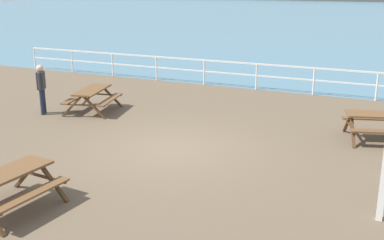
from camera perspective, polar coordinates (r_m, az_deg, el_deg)
name	(u,v)px	position (r m, az deg, el deg)	size (l,w,h in m)	color
ground_plane	(172,152)	(12.77, -2.40, -3.83)	(30.00, 24.00, 0.20)	brown
sea_band	(361,16)	(63.83, 19.57, 11.68)	(142.00, 90.00, 0.01)	teal
distant_shoreline	(381,2)	(106.68, 21.71, 13.04)	(142.00, 6.00, 1.80)	#4C4C47
seaward_railing	(257,71)	(19.55, 7.75, 5.82)	(23.07, 0.07, 1.08)	white
picnic_table_near_left	(7,181)	(9.93, -21.21, -6.88)	(1.69, 1.94, 0.80)	brown
picnic_table_near_right	(92,95)	(16.46, -11.84, 2.97)	(1.86, 2.08, 0.80)	brown
picnic_table_far_left	(380,120)	(14.16, 21.55, -0.03)	(2.16, 1.96, 0.80)	brown
visitor	(41,86)	(16.50, -17.57, 3.89)	(0.35, 0.48, 1.66)	#1E2338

